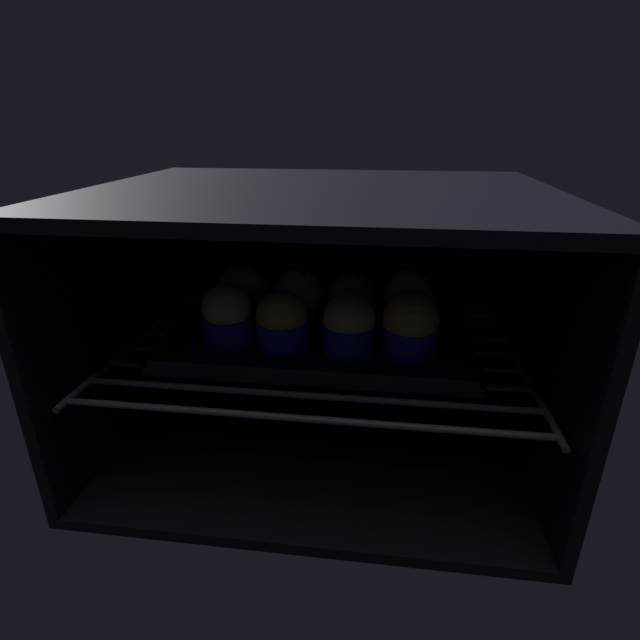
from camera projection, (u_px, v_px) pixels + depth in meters
oven_cavity at (324, 311)px, 72.44cm from camera, size 59.00×47.00×37.00cm
oven_rack at (320, 344)px, 69.86cm from camera, size 54.80×42.00×0.80cm
baking_tray at (320, 338)px, 68.94cm from camera, size 41.36×24.82×2.20cm
muffin_row0_col0 at (227, 316)px, 65.16cm from camera, size 6.89×6.89×8.34cm
muffin_row0_col1 at (282, 322)px, 63.95cm from camera, size 6.89×6.89×7.86cm
muffin_row0_col2 at (349, 325)px, 62.88cm from camera, size 6.89×6.89×8.35cm
muffin_row0_col3 at (410, 325)px, 61.92cm from camera, size 7.18×7.18×8.50cm
muffin_row1_col0 at (243, 295)px, 72.61cm from camera, size 7.55×7.55×8.62cm
muffin_row1_col1 at (299, 298)px, 71.87cm from camera, size 7.48×7.48×8.24cm
muffin_row1_col2 at (350, 302)px, 70.36cm from camera, size 6.89×6.89×8.66cm
muffin_row1_col3 at (408, 301)px, 69.85cm from camera, size 7.05×7.05×8.76cm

